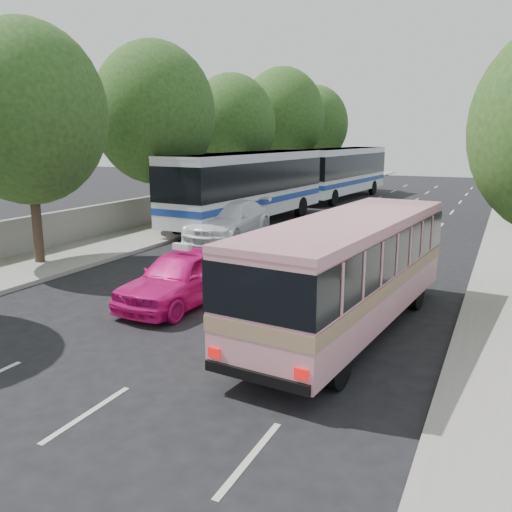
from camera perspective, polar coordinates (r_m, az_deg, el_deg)
The scene contains 14 objects.
ground at distance 12.39m, azimuth -14.51°, elevation -10.77°, with size 120.00×120.00×0.00m, color black.
sidewalk_left at distance 33.13m, azimuth -3.96°, elevation 4.29°, with size 4.00×90.00×0.15m, color #9E998E.
low_wall at distance 33.93m, azimuth -6.65°, elevation 5.84°, with size 0.30×90.00×1.50m, color #9E998E.
tree_left_b at distance 21.57m, azimuth -22.98°, elevation 14.25°, with size 5.70×5.70×8.88m.
tree_left_c at distance 27.75m, azimuth -10.66°, elevation 15.04°, with size 6.00×6.00×9.35m.
tree_left_d at distance 34.52m, azimuth -2.53°, elevation 13.90°, with size 5.52×5.52×8.60m.
tree_left_e at distance 41.77m, azimuth 2.84°, elevation 14.75°, with size 6.30×6.30×9.82m.
tree_left_f at distance 49.31m, azimuth 6.25°, elevation 13.86°, with size 5.88×5.88×9.16m.
pink_bus at distance 13.45m, azimuth 9.89°, elevation -0.64°, with size 3.19×9.22×2.88m.
pink_taxi at distance 15.90m, azimuth -7.73°, elevation -2.19°, with size 1.90×4.72×1.61m, color #EA1484.
white_pickup at distance 25.73m, azimuth -2.87°, elevation 3.77°, with size 2.51×6.17×1.79m, color white.
tour_coach_front at distance 29.75m, azimuth -0.76°, elevation 7.82°, with size 3.77×13.28×3.92m.
tour_coach_rear at distance 42.83m, azimuth 8.97°, elevation 9.08°, with size 3.93×13.14×3.87m.
taxi_roof_sign at distance 15.70m, azimuth -7.82°, elevation 0.97°, with size 0.55×0.18×0.18m, color silver.
Camera 1 is at (7.42, -8.67, 4.82)m, focal length 38.00 mm.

